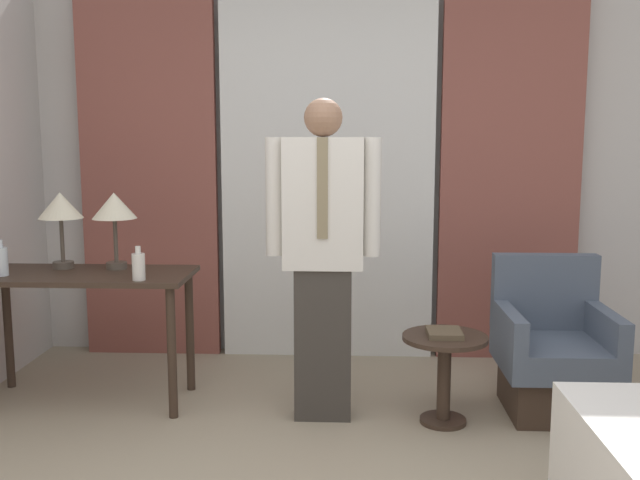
# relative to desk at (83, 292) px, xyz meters

# --- Properties ---
(wall_back) EXTENTS (10.00, 0.06, 2.70)m
(wall_back) POSITION_rel_desk_xyz_m (1.38, 1.10, 0.69)
(wall_back) COLOR beige
(wall_back) RESTS_ON ground_plane
(curtain_sheer_center) EXTENTS (1.47, 0.06, 2.58)m
(curtain_sheer_center) POSITION_rel_desk_xyz_m (1.38, 0.97, 0.63)
(curtain_sheer_center) COLOR white
(curtain_sheer_center) RESTS_ON ground_plane
(curtain_drape_left) EXTENTS (0.95, 0.06, 2.58)m
(curtain_drape_left) POSITION_rel_desk_xyz_m (0.13, 0.97, 0.63)
(curtain_drape_left) COLOR brown
(curtain_drape_left) RESTS_ON ground_plane
(curtain_drape_right) EXTENTS (0.95, 0.06, 2.58)m
(curtain_drape_right) POSITION_rel_desk_xyz_m (2.63, 0.97, 0.63)
(curtain_drape_right) COLOR brown
(curtain_drape_right) RESTS_ON ground_plane
(desk) EXTENTS (1.25, 0.56, 0.77)m
(desk) POSITION_rel_desk_xyz_m (0.00, 0.00, 0.00)
(desk) COLOR #38281E
(desk) RESTS_ON ground_plane
(table_lamp_left) EXTENTS (0.26, 0.26, 0.45)m
(table_lamp_left) POSITION_rel_desk_xyz_m (-0.16, 0.13, 0.47)
(table_lamp_left) COLOR #4C4238
(table_lamp_left) RESTS_ON desk
(table_lamp_right) EXTENTS (0.26, 0.26, 0.45)m
(table_lamp_right) POSITION_rel_desk_xyz_m (0.16, 0.13, 0.47)
(table_lamp_right) COLOR #4C4238
(table_lamp_right) RESTS_ON desk
(bottle_near_edge) EXTENTS (0.08, 0.08, 0.20)m
(bottle_near_edge) POSITION_rel_desk_xyz_m (-0.42, -0.11, 0.20)
(bottle_near_edge) COLOR silver
(bottle_near_edge) RESTS_ON desk
(bottle_by_lamp) EXTENTS (0.07, 0.07, 0.19)m
(bottle_by_lamp) POSITION_rel_desk_xyz_m (0.39, -0.20, 0.19)
(bottle_by_lamp) COLOR silver
(bottle_by_lamp) RESTS_ON desk
(person) EXTENTS (0.62, 0.21, 1.75)m
(person) POSITION_rel_desk_xyz_m (1.39, -0.17, 0.30)
(person) COLOR #38332D
(person) RESTS_ON ground_plane
(armchair) EXTENTS (0.61, 0.64, 0.86)m
(armchair) POSITION_rel_desk_xyz_m (2.69, -0.02, -0.34)
(armchair) COLOR #38281E
(armchair) RESTS_ON ground_plane
(side_table) EXTENTS (0.46, 0.46, 0.49)m
(side_table) POSITION_rel_desk_xyz_m (2.05, -0.23, -0.32)
(side_table) COLOR #38281E
(side_table) RESTS_ON ground_plane
(book) EXTENTS (0.18, 0.21, 0.03)m
(book) POSITION_rel_desk_xyz_m (2.05, -0.23, -0.15)
(book) COLOR brown
(book) RESTS_ON side_table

